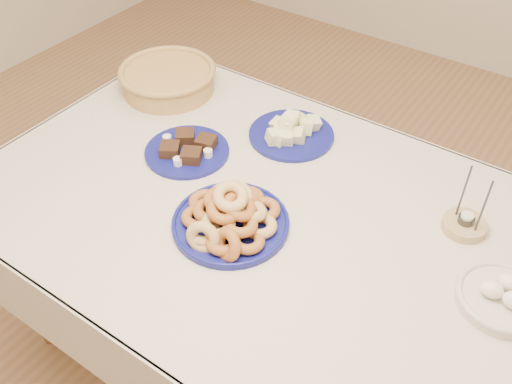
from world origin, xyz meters
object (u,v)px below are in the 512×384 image
donut_platter (230,217)px  melon_plate (291,131)px  candle_holder (465,224)px  dining_table (266,234)px  brownie_plate (187,150)px  egg_bowl (502,297)px  wicker_basket (168,78)px

donut_platter → melon_plate: (-0.08, 0.44, -0.01)m
donut_platter → melon_plate: size_ratio=0.99×
candle_holder → dining_table: bearing=-153.8°
brownie_plate → egg_bowl: (0.98, -0.02, 0.01)m
wicker_basket → donut_platter: bearing=-35.8°
wicker_basket → candle_holder: bearing=-3.7°
dining_table → brownie_plate: 0.37m
dining_table → egg_bowl: 0.66m
dining_table → candle_holder: size_ratio=8.66×
wicker_basket → melon_plate: bearing=0.9°
melon_plate → candle_holder: candle_holder is taller
dining_table → donut_platter: (-0.04, -0.12, 0.14)m
donut_platter → melon_plate: donut_platter is taller
brownie_plate → wicker_basket: (-0.29, 0.25, 0.03)m
donut_platter → candle_holder: candle_holder is taller
donut_platter → egg_bowl: donut_platter is taller
melon_plate → candle_holder: bearing=-7.6°
brownie_plate → melon_plate: bearing=48.7°
wicker_basket → candle_holder: candle_holder is taller
dining_table → candle_holder: (0.48, 0.24, 0.12)m
candle_holder → egg_bowl: bearing=-50.5°
candle_holder → egg_bowl: 0.25m
donut_platter → candle_holder: 0.63m
brownie_plate → donut_platter: bearing=-31.2°
wicker_basket → candle_holder: size_ratio=2.29×
donut_platter → wicker_basket: size_ratio=0.77×
dining_table → brownie_plate: brownie_plate is taller
melon_plate → egg_bowl: 0.81m
brownie_plate → candle_holder: (0.83, 0.17, 0.00)m
donut_platter → wicker_basket: (-0.59, 0.43, 0.01)m
wicker_basket → egg_bowl: (1.28, -0.26, -0.03)m
donut_platter → dining_table: bearing=71.6°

